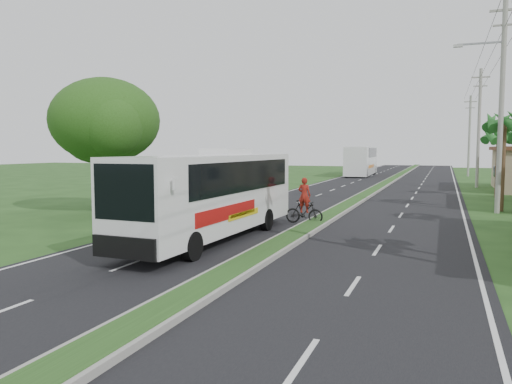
% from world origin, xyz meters
% --- Properties ---
extents(ground, '(180.00, 180.00, 0.00)m').
position_xyz_m(ground, '(0.00, 0.00, 0.00)').
color(ground, '#214318').
rests_on(ground, ground).
extents(road_asphalt, '(14.00, 160.00, 0.02)m').
position_xyz_m(road_asphalt, '(0.00, 20.00, 0.01)').
color(road_asphalt, black).
rests_on(road_asphalt, ground).
extents(median_strip, '(1.20, 160.00, 0.18)m').
position_xyz_m(median_strip, '(0.00, 20.00, 0.10)').
color(median_strip, gray).
rests_on(median_strip, ground).
extents(lane_edge_left, '(0.12, 160.00, 0.01)m').
position_xyz_m(lane_edge_left, '(-6.70, 20.00, 0.00)').
color(lane_edge_left, silver).
rests_on(lane_edge_left, ground).
extents(lane_edge_right, '(0.12, 160.00, 0.01)m').
position_xyz_m(lane_edge_right, '(6.70, 20.00, 0.00)').
color(lane_edge_right, silver).
rests_on(lane_edge_right, ground).
extents(palm_verge_c, '(2.40, 2.40, 5.85)m').
position_xyz_m(palm_verge_c, '(8.80, 19.00, 5.12)').
color(palm_verge_c, '#473321').
rests_on(palm_verge_c, ground).
extents(palm_verge_d, '(2.40, 2.40, 5.25)m').
position_xyz_m(palm_verge_d, '(9.30, 28.00, 4.55)').
color(palm_verge_d, '#473321').
rests_on(palm_verge_d, ground).
extents(shade_tree, '(6.30, 6.00, 7.54)m').
position_xyz_m(shade_tree, '(-12.11, 10.02, 5.03)').
color(shade_tree, '#473321').
rests_on(shade_tree, ground).
extents(utility_pole_b, '(3.20, 0.28, 12.00)m').
position_xyz_m(utility_pole_b, '(8.47, 18.00, 6.26)').
color(utility_pole_b, gray).
rests_on(utility_pole_b, ground).
extents(utility_pole_c, '(1.60, 0.28, 11.00)m').
position_xyz_m(utility_pole_c, '(8.50, 38.00, 5.67)').
color(utility_pole_c, gray).
rests_on(utility_pole_c, ground).
extents(utility_pole_d, '(1.60, 0.28, 10.50)m').
position_xyz_m(utility_pole_d, '(8.50, 58.00, 5.42)').
color(utility_pole_d, gray).
rests_on(utility_pole_d, ground).
extents(coach_bus_main, '(2.73, 11.37, 3.65)m').
position_xyz_m(coach_bus_main, '(-2.85, 4.79, 2.01)').
color(coach_bus_main, white).
rests_on(coach_bus_main, ground).
extents(coach_bus_far, '(3.29, 13.25, 3.83)m').
position_xyz_m(coach_bus_far, '(-4.93, 55.09, 2.17)').
color(coach_bus_far, white).
rests_on(coach_bus_far, ground).
extents(motorcyclist, '(1.89, 0.61, 2.26)m').
position_xyz_m(motorcyclist, '(-0.64, 10.22, 0.80)').
color(motorcyclist, black).
rests_on(motorcyclist, ground).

